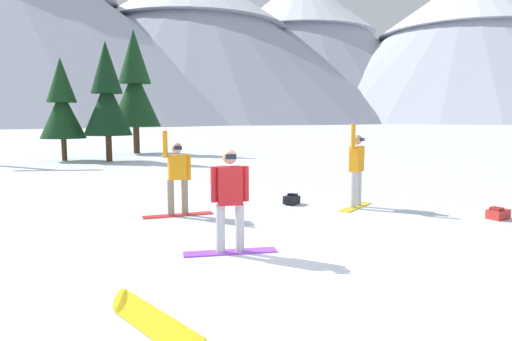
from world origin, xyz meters
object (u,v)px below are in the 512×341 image
(snowboarder_foreground, at_px, (230,199))
(pine_tree_young, at_px, (135,86))
(pine_tree_tall, at_px, (62,105))
(pine_tree_slender, at_px, (107,96))
(snowboarder_midground, at_px, (177,176))
(backpack_red, at_px, (498,214))
(snowboarder_background, at_px, (357,168))
(backpack_black, at_px, (292,199))
(loose_snowboard_far_spare, at_px, (155,322))

(snowboarder_foreground, relative_size, pine_tree_young, 0.22)
(pine_tree_tall, distance_m, pine_tree_slender, 2.52)
(snowboarder_midground, bearing_deg, backpack_red, -8.14)
(snowboarder_midground, height_order, pine_tree_slender, pine_tree_slender)
(snowboarder_background, xyz_separation_m, backpack_red, (2.73, -1.56, -0.88))
(snowboarder_foreground, bearing_deg, pine_tree_tall, 115.35)
(pine_tree_tall, xyz_separation_m, pine_tree_slender, (2.41, -0.58, 0.42))
(snowboarder_midground, distance_m, snowboarder_background, 4.39)
(backpack_red, bearing_deg, backpack_black, 153.51)
(backpack_black, relative_size, pine_tree_young, 0.07)
(loose_snowboard_far_spare, relative_size, pine_tree_tall, 0.29)
(loose_snowboard_far_spare, xyz_separation_m, backpack_black, (2.62, 6.84, -0.01))
(backpack_red, height_order, pine_tree_slender, pine_tree_slender)
(loose_snowboard_far_spare, bearing_deg, backpack_black, 69.01)
(snowboarder_foreground, bearing_deg, snowboarder_background, 47.12)
(loose_snowboard_far_spare, distance_m, pine_tree_young, 25.14)
(snowboarder_foreground, bearing_deg, pine_tree_young, 103.27)
(backpack_black, bearing_deg, snowboarder_background, -20.19)
(snowboarder_background, bearing_deg, loose_snowboard_far_spare, -123.43)
(snowboarder_foreground, xyz_separation_m, snowboarder_background, (3.27, 3.52, 0.09))
(snowboarder_background, bearing_deg, pine_tree_tall, 130.04)
(backpack_red, xyz_separation_m, pine_tree_young, (-11.12, 19.73, 4.06))
(snowboarder_midground, relative_size, pine_tree_young, 0.25)
(snowboarder_midground, height_order, pine_tree_young, pine_tree_young)
(snowboarder_foreground, xyz_separation_m, backpack_black, (1.75, 4.08, -0.78))
(snowboarder_foreground, distance_m, pine_tree_tall, 18.89)
(backpack_red, bearing_deg, snowboarder_foreground, -161.94)
(loose_snowboard_far_spare, relative_size, pine_tree_young, 0.20)
(loose_snowboard_far_spare, xyz_separation_m, pine_tree_slender, (-4.75, 19.16, 3.19))
(loose_snowboard_far_spare, distance_m, pine_tree_tall, 21.18)
(snowboarder_foreground, relative_size, backpack_black, 3.12)
(snowboarder_foreground, distance_m, backpack_black, 4.50)
(snowboarder_midground, xyz_separation_m, pine_tree_tall, (-6.96, 14.01, 1.99))
(pine_tree_slender, bearing_deg, snowboarder_background, -55.36)
(backpack_red, xyz_separation_m, pine_tree_slender, (-11.63, 14.44, 3.20))
(snowboarder_midground, bearing_deg, pine_tree_tall, 116.41)
(loose_snowboard_far_spare, bearing_deg, pine_tree_tall, 109.95)
(pine_tree_slender, bearing_deg, snowboarder_foreground, -71.05)
(snowboarder_foreground, relative_size, snowboarder_midground, 0.89)
(snowboarder_midground, xyz_separation_m, pine_tree_slender, (-4.54, 13.43, 2.41))
(snowboarder_background, height_order, pine_tree_tall, pine_tree_tall)
(pine_tree_tall, height_order, pine_tree_slender, pine_tree_slender)
(pine_tree_slender, height_order, pine_tree_young, pine_tree_young)
(pine_tree_slender, bearing_deg, loose_snowboard_far_spare, -76.07)
(loose_snowboard_far_spare, bearing_deg, snowboarder_foreground, 72.36)
(pine_tree_young, bearing_deg, loose_snowboard_far_spare, -80.17)
(snowboarder_background, xyz_separation_m, pine_tree_tall, (-11.31, 13.46, 1.90))
(snowboarder_midground, bearing_deg, backpack_black, 21.37)
(snowboarder_foreground, distance_m, backpack_red, 6.36)
(pine_tree_tall, distance_m, pine_tree_young, 5.69)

